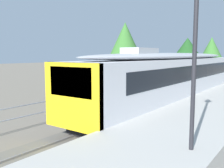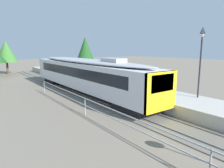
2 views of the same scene
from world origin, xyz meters
name	(u,v)px [view 2 (image 2 of 2)]	position (x,y,z in m)	size (l,w,h in m)	color
ground_plane	(82,110)	(-3.00, 22.00, 0.00)	(160.00, 160.00, 0.00)	slate
track_rails	(114,104)	(0.00, 22.00, 0.03)	(3.20, 60.00, 0.14)	#6B665B
commuter_train	(84,73)	(0.00, 27.10, 2.15)	(2.82, 20.64, 3.74)	silver
station_platform	(141,94)	(3.25, 22.00, 0.45)	(3.90, 60.00, 0.90)	#B7B5AD
platform_lamp_mid_platform	(201,49)	(4.52, 17.09, 4.62)	(0.34, 0.34, 5.35)	#232328
carpark_fence	(211,158)	(-3.30, 12.00, 0.91)	(0.06, 36.06, 1.25)	#9EA0A5
tree_distant_left	(6,52)	(-3.69, 49.55, 4.13)	(3.86, 3.86, 6.07)	brown
tree_distant_centre	(85,50)	(8.32, 41.85, 4.37)	(3.62, 3.62, 6.77)	brown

